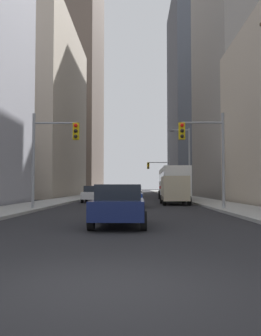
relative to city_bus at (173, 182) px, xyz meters
name	(u,v)px	position (x,y,z in m)	size (l,w,h in m)	color
ground_plane	(99,288)	(-4.43, -34.26, -1.93)	(400.00, 400.00, 0.00)	black
sidewalk_left	(87,196)	(-11.35, 15.74, -1.85)	(3.31, 160.00, 0.15)	#9E9E99
sidewalk_right	(179,196)	(2.49, 15.74, -1.85)	(3.31, 160.00, 0.15)	#9E9E99
city_bus	(173,182)	(0.00, 0.00, 0.00)	(2.73, 11.55, 3.40)	silver
cargo_van_beige	(175,189)	(-0.82, -9.41, -0.64)	(2.16, 5.27, 2.26)	#C6B793
sedan_navy	(119,205)	(-4.54, -26.03, -1.16)	(1.95, 4.22, 1.52)	#141E4C
sedan_blue	(130,196)	(-4.36, -13.31, -1.16)	(1.95, 4.26, 1.52)	navy
sedan_white	(94,194)	(-7.88, -5.33, -1.16)	(1.95, 4.21, 1.52)	white
sedan_silver	(133,192)	(-4.39, 11.53, -1.16)	(1.95, 4.23, 1.52)	#B7BABF
traffic_signal_near_left	(53,145)	(-9.09, -16.82, 2.07)	(2.92, 0.44, 6.00)	gray
traffic_signal_near_right	(204,145)	(0.27, -16.82, 2.07)	(2.81, 0.44, 6.00)	gray
traffic_signal_far_right	(160,171)	(-0.14, 20.64, 2.11)	(3.71, 0.44, 6.00)	gray
street_lamp_right	(186,157)	(1.21, -1.52, 2.58)	(2.14, 0.32, 7.50)	gray
building_left_mid_office	(4,111)	(-23.88, 15.47, 10.93)	(21.07, 27.64, 25.73)	#B7A893
building_left_far_tower	(52,67)	(-25.87, 55.23, 30.88)	(24.41, 29.56, 65.61)	#66564C
building_right_far_highrise	(219,95)	(17.18, 54.37, 22.98)	(24.18, 27.48, 49.81)	#4C515B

